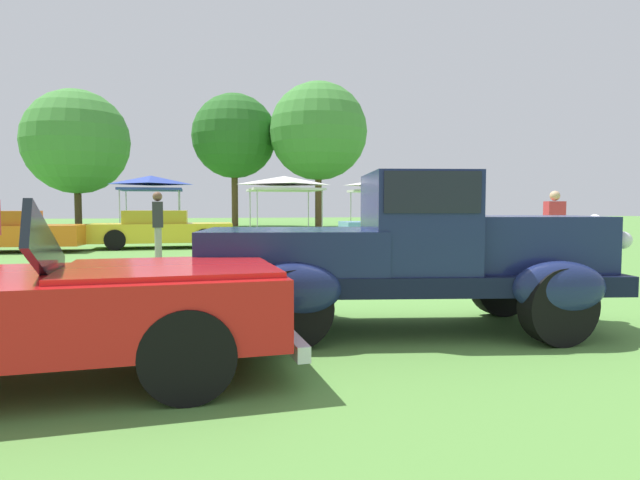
% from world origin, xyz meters
% --- Properties ---
extents(ground_plane, '(120.00, 120.00, 0.00)m').
position_xyz_m(ground_plane, '(0.00, 0.00, 0.00)').
color(ground_plane, '#568C3D').
extents(feature_pickup_truck, '(4.53, 2.42, 1.70)m').
position_xyz_m(feature_pickup_truck, '(-0.22, -0.44, 0.87)').
color(feature_pickup_truck, black).
rests_on(feature_pickup_truck, ground_plane).
extents(neighbor_convertible, '(4.18, 1.87, 1.40)m').
position_xyz_m(neighbor_convertible, '(-3.72, -1.41, 0.58)').
color(neighbor_convertible, red).
rests_on(neighbor_convertible, ground_plane).
extents(show_car_orange, '(4.60, 2.08, 1.22)m').
position_xyz_m(show_car_orange, '(-7.88, 11.77, 0.60)').
color(show_car_orange, orange).
rests_on(show_car_orange, ground_plane).
extents(show_car_yellow, '(4.51, 1.80, 1.22)m').
position_xyz_m(show_car_yellow, '(-3.46, 12.43, 0.60)').
color(show_car_yellow, yellow).
rests_on(show_car_yellow, ground_plane).
extents(show_car_skyblue, '(4.40, 1.92, 1.22)m').
position_xyz_m(show_car_skyblue, '(4.97, 12.74, 0.60)').
color(show_car_skyblue, '#669EDB').
rests_on(show_car_skyblue, ground_plane).
extents(spectator_between_cars, '(0.42, 0.28, 1.69)m').
position_xyz_m(spectator_between_cars, '(5.24, 4.41, 0.91)').
color(spectator_between_cars, '#7F7056').
rests_on(spectator_between_cars, ground_plane).
extents(spectator_by_row, '(0.26, 0.41, 1.69)m').
position_xyz_m(spectator_by_row, '(-3.26, 7.25, 0.91)').
color(spectator_by_row, '#9E998E').
rests_on(spectator_by_row, ground_plane).
extents(canopy_tent_left_field, '(2.64, 2.64, 2.71)m').
position_xyz_m(canopy_tent_left_field, '(-4.18, 18.97, 2.42)').
color(canopy_tent_left_field, '#B7B7BC').
rests_on(canopy_tent_left_field, ground_plane).
extents(canopy_tent_center_field, '(3.10, 3.10, 2.71)m').
position_xyz_m(canopy_tent_center_field, '(1.58, 17.95, 2.42)').
color(canopy_tent_center_field, '#B7B7BC').
rests_on(canopy_tent_center_field, ground_plane).
extents(canopy_tent_right_field, '(3.31, 3.31, 2.71)m').
position_xyz_m(canopy_tent_right_field, '(6.67, 18.14, 2.42)').
color(canopy_tent_right_field, '#B7B7BC').
rests_on(canopy_tent_right_field, ground_plane).
extents(treeline_far_left, '(6.60, 6.60, 8.77)m').
position_xyz_m(treeline_far_left, '(-9.53, 31.40, 5.46)').
color(treeline_far_left, '#47331E').
rests_on(treeline_far_left, ground_plane).
extents(treeline_mid_left, '(5.76, 5.76, 9.06)m').
position_xyz_m(treeline_mid_left, '(0.47, 31.70, 6.16)').
color(treeline_mid_left, brown).
rests_on(treeline_mid_left, ground_plane).
extents(treeline_center, '(6.46, 6.46, 9.56)m').
position_xyz_m(treeline_center, '(5.79, 29.15, 6.32)').
color(treeline_center, brown).
rests_on(treeline_center, ground_plane).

